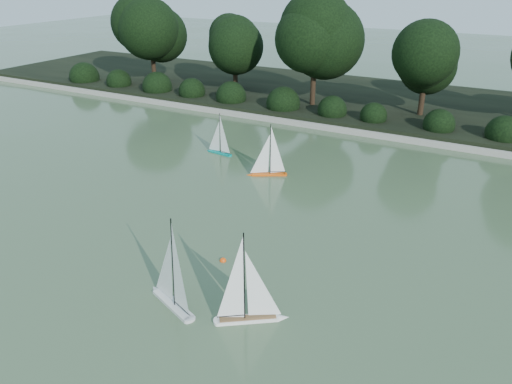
% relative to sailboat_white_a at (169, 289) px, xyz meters
% --- Properties ---
extents(ground, '(80.00, 80.00, 0.00)m').
position_rel_sailboat_white_a_xyz_m(ground, '(0.40, 1.51, -0.28)').
color(ground, '#2F4429').
rests_on(ground, ground).
extents(pond_coping, '(40.00, 0.35, 0.18)m').
position_rel_sailboat_white_a_xyz_m(pond_coping, '(0.40, 10.51, -0.19)').
color(pond_coping, gray).
rests_on(pond_coping, ground).
extents(far_bank, '(40.00, 8.00, 0.30)m').
position_rel_sailboat_white_a_xyz_m(far_bank, '(0.40, 14.51, -0.13)').
color(far_bank, black).
rests_on(far_bank, ground).
extents(tree_line, '(26.31, 3.93, 4.39)m').
position_rel_sailboat_white_a_xyz_m(tree_line, '(1.64, 12.95, 2.36)').
color(tree_line, black).
rests_on(tree_line, ground).
extents(shrub_hedge, '(29.10, 1.10, 1.10)m').
position_rel_sailboat_white_a_xyz_m(shrub_hedge, '(0.40, 11.41, 0.17)').
color(shrub_hedge, black).
rests_on(shrub_hedge, ground).
extents(sailboat_white_a, '(1.25, 0.65, 1.76)m').
position_rel_sailboat_white_a_xyz_m(sailboat_white_a, '(0.00, 0.00, 0.00)').
color(sailboat_white_a, silver).
rests_on(sailboat_white_a, ground).
extents(sailboat_white_b, '(1.10, 0.84, 1.69)m').
position_rel_sailboat_white_a_xyz_m(sailboat_white_b, '(1.46, 0.28, -0.02)').
color(sailboat_white_b, white).
rests_on(sailboat_white_b, ground).
extents(sailboat_orange, '(1.06, 0.68, 1.54)m').
position_rel_sailboat_white_a_xyz_m(sailboat_orange, '(-1.20, 5.80, -0.03)').
color(sailboat_orange, '#EE560F').
rests_on(sailboat_orange, ground).
extents(sailboat_teal, '(1.00, 0.29, 1.36)m').
position_rel_sailboat_white_a_xyz_m(sailboat_teal, '(-3.29, 6.66, -0.06)').
color(sailboat_teal, '#028278').
rests_on(sailboat_teal, ground).
extents(race_buoy, '(0.13, 0.13, 0.13)m').
position_rel_sailboat_white_a_xyz_m(race_buoy, '(0.09, 1.55, -0.28)').
color(race_buoy, '#FB4E0D').
rests_on(race_buoy, ground).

